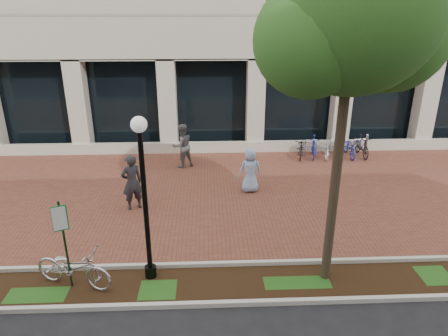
{
  "coord_description": "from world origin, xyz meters",
  "views": [
    {
      "loc": [
        -0.23,
        -13.15,
        6.1
      ],
      "look_at": [
        0.31,
        -0.8,
        1.27
      ],
      "focal_mm": 32.0,
      "sensor_mm": 36.0,
      "label": 1
    }
  ],
  "objects_px": {
    "lamppost": "(144,192)",
    "locked_bicycle": "(73,267)",
    "parking_sign": "(63,234)",
    "street_tree": "(355,19)",
    "pedestrian_mid": "(182,146)",
    "bollard": "(366,144)",
    "pedestrian_left": "(132,182)",
    "bike_rack_cluster": "(331,147)",
    "pedestrian_right": "(250,170)"
  },
  "relations": [
    {
      "from": "pedestrian_right",
      "to": "bollard",
      "type": "xyz_separation_m",
      "value": [
        5.75,
        3.88,
        -0.33
      ]
    },
    {
      "from": "pedestrian_left",
      "to": "pedestrian_right",
      "type": "distance_m",
      "value": 4.18
    },
    {
      "from": "parking_sign",
      "to": "pedestrian_right",
      "type": "xyz_separation_m",
      "value": [
        4.8,
        5.25,
        -0.63
      ]
    },
    {
      "from": "pedestrian_right",
      "to": "bollard",
      "type": "bearing_deg",
      "value": -148.74
    },
    {
      "from": "street_tree",
      "to": "pedestrian_right",
      "type": "height_order",
      "value": "street_tree"
    },
    {
      "from": "lamppost",
      "to": "bollard",
      "type": "distance_m",
      "value": 12.53
    },
    {
      "from": "pedestrian_right",
      "to": "lamppost",
      "type": "bearing_deg",
      "value": 56.27
    },
    {
      "from": "parking_sign",
      "to": "bike_rack_cluster",
      "type": "height_order",
      "value": "parking_sign"
    },
    {
      "from": "parking_sign",
      "to": "pedestrian_left",
      "type": "relative_size",
      "value": 1.19
    },
    {
      "from": "parking_sign",
      "to": "pedestrian_right",
      "type": "bearing_deg",
      "value": 24.98
    },
    {
      "from": "pedestrian_mid",
      "to": "locked_bicycle",
      "type": "bearing_deg",
      "value": 46.19
    },
    {
      "from": "street_tree",
      "to": "bollard",
      "type": "bearing_deg",
      "value": 64.07
    },
    {
      "from": "lamppost",
      "to": "pedestrian_right",
      "type": "relative_size",
      "value": 2.48
    },
    {
      "from": "parking_sign",
      "to": "street_tree",
      "type": "distance_m",
      "value": 7.67
    },
    {
      "from": "pedestrian_mid",
      "to": "pedestrian_right",
      "type": "xyz_separation_m",
      "value": [
        2.57,
        -2.6,
        -0.11
      ]
    },
    {
      "from": "street_tree",
      "to": "bike_rack_cluster",
      "type": "distance_m",
      "value": 10.64
    },
    {
      "from": "lamppost",
      "to": "bike_rack_cluster",
      "type": "xyz_separation_m",
      "value": [
        7.01,
        8.52,
        -1.84
      ]
    },
    {
      "from": "street_tree",
      "to": "pedestrian_left",
      "type": "distance_m",
      "value": 8.35
    },
    {
      "from": "parking_sign",
      "to": "pedestrian_right",
      "type": "height_order",
      "value": "parking_sign"
    },
    {
      "from": "lamppost",
      "to": "street_tree",
      "type": "height_order",
      "value": "street_tree"
    },
    {
      "from": "locked_bicycle",
      "to": "bike_rack_cluster",
      "type": "bearing_deg",
      "value": -26.65
    },
    {
      "from": "pedestrian_left",
      "to": "pedestrian_mid",
      "type": "xyz_separation_m",
      "value": [
        1.43,
        3.8,
        -0.02
      ]
    },
    {
      "from": "lamppost",
      "to": "locked_bicycle",
      "type": "relative_size",
      "value": 2.05
    },
    {
      "from": "pedestrian_mid",
      "to": "bike_rack_cluster",
      "type": "bearing_deg",
      "value": 159.89
    },
    {
      "from": "lamppost",
      "to": "pedestrian_right",
      "type": "xyz_separation_m",
      "value": [
        2.97,
        4.94,
        -1.48
      ]
    },
    {
      "from": "pedestrian_right",
      "to": "bike_rack_cluster",
      "type": "relative_size",
      "value": 0.47
    },
    {
      "from": "parking_sign",
      "to": "pedestrian_mid",
      "type": "xyz_separation_m",
      "value": [
        2.23,
        7.85,
        -0.52
      ]
    },
    {
      "from": "parking_sign",
      "to": "bollard",
      "type": "relative_size",
      "value": 2.35
    },
    {
      "from": "street_tree",
      "to": "pedestrian_right",
      "type": "bearing_deg",
      "value": 105.09
    },
    {
      "from": "pedestrian_left",
      "to": "bollard",
      "type": "relative_size",
      "value": 1.97
    },
    {
      "from": "locked_bicycle",
      "to": "bollard",
      "type": "height_order",
      "value": "locked_bicycle"
    },
    {
      "from": "parking_sign",
      "to": "locked_bicycle",
      "type": "bearing_deg",
      "value": -0.14
    },
    {
      "from": "lamppost",
      "to": "bollard",
      "type": "height_order",
      "value": "lamppost"
    },
    {
      "from": "bollard",
      "to": "bike_rack_cluster",
      "type": "xyz_separation_m",
      "value": [
        -1.71,
        -0.3,
        -0.03
      ]
    },
    {
      "from": "street_tree",
      "to": "lamppost",
      "type": "bearing_deg",
      "value": 177.63
    },
    {
      "from": "pedestrian_left",
      "to": "locked_bicycle",
      "type": "bearing_deg",
      "value": 51.73
    },
    {
      "from": "bike_rack_cluster",
      "to": "locked_bicycle",
      "type": "bearing_deg",
      "value": -126.3
    },
    {
      "from": "lamppost",
      "to": "locked_bicycle",
      "type": "height_order",
      "value": "lamppost"
    },
    {
      "from": "locked_bicycle",
      "to": "pedestrian_mid",
      "type": "xyz_separation_m",
      "value": [
        2.14,
        7.82,
        0.41
      ]
    },
    {
      "from": "street_tree",
      "to": "bollard",
      "type": "distance_m",
      "value": 11.41
    },
    {
      "from": "pedestrian_mid",
      "to": "lamppost",
      "type": "bearing_deg",
      "value": 58.49
    },
    {
      "from": "street_tree",
      "to": "locked_bicycle",
      "type": "xyz_separation_m",
      "value": [
        -6.09,
        -0.09,
        -5.46
      ]
    },
    {
      "from": "bollard",
      "to": "parking_sign",
      "type": "bearing_deg",
      "value": -139.16
    },
    {
      "from": "lamppost",
      "to": "bike_rack_cluster",
      "type": "relative_size",
      "value": 1.17
    },
    {
      "from": "bike_rack_cluster",
      "to": "bollard",
      "type": "bearing_deg",
      "value": 18.57
    },
    {
      "from": "pedestrian_mid",
      "to": "bollard",
      "type": "bearing_deg",
      "value": 160.23
    },
    {
      "from": "pedestrian_left",
      "to": "parking_sign",
      "type": "bearing_deg",
      "value": 50.6
    },
    {
      "from": "lamppost",
      "to": "bike_rack_cluster",
      "type": "height_order",
      "value": "lamppost"
    },
    {
      "from": "locked_bicycle",
      "to": "bollard",
      "type": "xyz_separation_m",
      "value": [
        10.47,
        9.09,
        -0.03
      ]
    },
    {
      "from": "pedestrian_left",
      "to": "bollard",
      "type": "height_order",
      "value": "pedestrian_left"
    }
  ]
}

